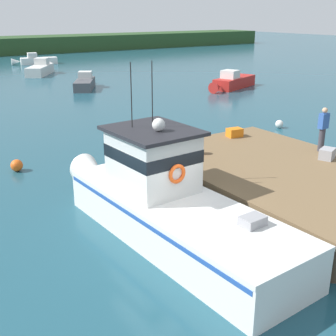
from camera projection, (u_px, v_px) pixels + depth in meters
The scene contains 13 objects.
ground_plane at pixel (162, 236), 12.77m from camera, with size 200.00×200.00×0.00m, color #1E4C5B.
dock at pixel (282, 170), 14.93m from camera, with size 6.00×9.00×1.20m.
main_fishing_boat at pixel (166, 202), 12.57m from camera, with size 2.93×9.88×4.80m.
crate_stack_near_edge at pixel (327, 154), 15.55m from camera, with size 0.60×0.44×0.38m, color #9E9EA3.
crate_single_by_cleat at pixel (235, 132), 18.33m from camera, with size 0.60×0.44×0.35m, color orange.
bait_bucket at pixel (199, 149), 16.10m from camera, with size 0.32×0.32×0.34m, color #E04C19.
deckhand_by_the_boat at pixel (323, 128), 16.22m from camera, with size 0.36×0.22×1.63m.
moored_boat_mid_harbor at pixel (232, 82), 37.08m from camera, with size 6.06×3.28×1.53m.
moored_boat_off_the_point at pixel (85, 83), 37.15m from camera, with size 3.57×5.10×1.35m.
moored_boat_outer_mooring at pixel (41, 69), 45.44m from camera, with size 4.56×5.84×1.59m.
moored_boat_near_channel at pixel (36, 60), 54.12m from camera, with size 5.45×2.18×1.36m.
mooring_buoy_outer at pixel (17, 165), 17.88m from camera, with size 0.49×0.49×0.49m, color #EA5B19.
mooring_buoy_channel_marker at pixel (279, 124), 24.53m from camera, with size 0.44×0.44×0.44m, color silver.
Camera 1 is at (-6.19, -9.56, 6.09)m, focal length 47.60 mm.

